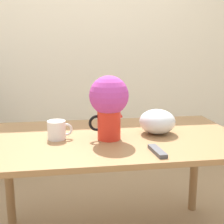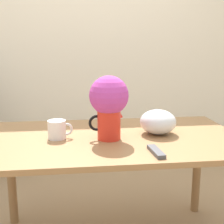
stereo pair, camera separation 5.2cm
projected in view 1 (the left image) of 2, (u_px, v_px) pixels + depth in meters
wall_back at (85, 40)px, 3.14m from camera, size 8.00×0.05×2.60m
table at (114, 152)px, 1.84m from camera, size 1.48×0.87×0.74m
flower_vase at (109, 102)px, 1.73m from camera, size 0.23×0.22×0.36m
coffee_mug at (57, 130)px, 1.77m from camera, size 0.14×0.10×0.11m
white_bowl at (157, 122)px, 1.87m from camera, size 0.22×0.22×0.15m
remote_control at (157, 151)px, 1.55m from camera, size 0.06×0.17×0.02m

